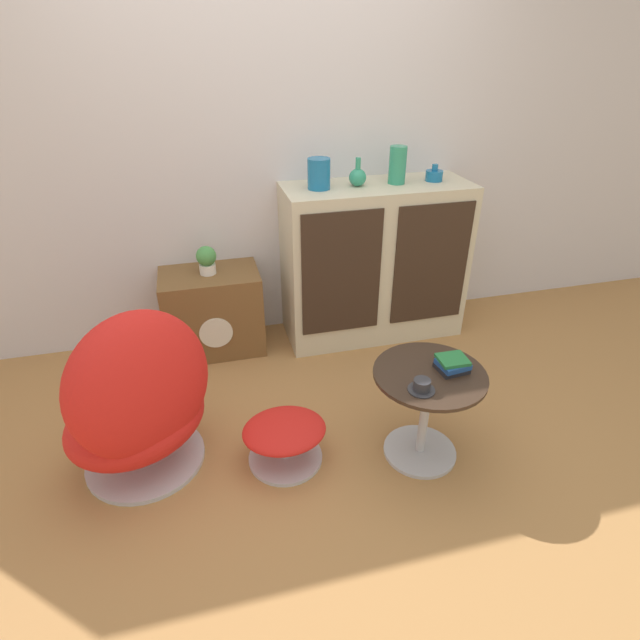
{
  "coord_description": "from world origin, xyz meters",
  "views": [
    {
      "loc": [
        -0.48,
        -1.75,
        1.84
      ],
      "look_at": [
        0.08,
        0.42,
        0.55
      ],
      "focal_mm": 28.0,
      "sensor_mm": 36.0,
      "label": 1
    }
  ],
  "objects_px": {
    "egg_chair": "(139,404)",
    "book_stack": "(452,364)",
    "vase_leftmost": "(319,174)",
    "teacup": "(422,386)",
    "ottoman": "(285,435)",
    "coffee_table": "(426,404)",
    "sideboard": "(374,262)",
    "vase_inner_left": "(358,177)",
    "vase_rightmost": "(434,175)",
    "tv_console": "(213,312)",
    "potted_plant": "(207,259)",
    "vase_inner_right": "(398,165)"
  },
  "relations": [
    {
      "from": "egg_chair",
      "to": "vase_rightmost",
      "type": "relative_size",
      "value": 8.21
    },
    {
      "from": "sideboard",
      "to": "coffee_table",
      "type": "bearing_deg",
      "value": -97.71
    },
    {
      "from": "vase_inner_left",
      "to": "teacup",
      "type": "relative_size",
      "value": 1.41
    },
    {
      "from": "coffee_table",
      "to": "teacup",
      "type": "relative_size",
      "value": 4.36
    },
    {
      "from": "egg_chair",
      "to": "coffee_table",
      "type": "relative_size",
      "value": 1.69
    },
    {
      "from": "egg_chair",
      "to": "potted_plant",
      "type": "relative_size",
      "value": 4.96
    },
    {
      "from": "sideboard",
      "to": "teacup",
      "type": "relative_size",
      "value": 9.89
    },
    {
      "from": "sideboard",
      "to": "teacup",
      "type": "bearing_deg",
      "value": -101.05
    },
    {
      "from": "vase_inner_right",
      "to": "vase_rightmost",
      "type": "height_order",
      "value": "vase_inner_right"
    },
    {
      "from": "coffee_table",
      "to": "book_stack",
      "type": "bearing_deg",
      "value": -1.99
    },
    {
      "from": "ottoman",
      "to": "coffee_table",
      "type": "height_order",
      "value": "coffee_table"
    },
    {
      "from": "egg_chair",
      "to": "book_stack",
      "type": "bearing_deg",
      "value": -9.89
    },
    {
      "from": "tv_console",
      "to": "teacup",
      "type": "bearing_deg",
      "value": -58.79
    },
    {
      "from": "book_stack",
      "to": "tv_console",
      "type": "bearing_deg",
      "value": 129.2
    },
    {
      "from": "egg_chair",
      "to": "book_stack",
      "type": "height_order",
      "value": "egg_chair"
    },
    {
      "from": "ottoman",
      "to": "potted_plant",
      "type": "distance_m",
      "value": 1.25
    },
    {
      "from": "ottoman",
      "to": "vase_leftmost",
      "type": "height_order",
      "value": "vase_leftmost"
    },
    {
      "from": "vase_leftmost",
      "to": "coffee_table",
      "type": "bearing_deg",
      "value": -80.03
    },
    {
      "from": "egg_chair",
      "to": "ottoman",
      "type": "bearing_deg",
      "value": -10.22
    },
    {
      "from": "vase_leftmost",
      "to": "book_stack",
      "type": "relative_size",
      "value": 1.22
    },
    {
      "from": "vase_leftmost",
      "to": "teacup",
      "type": "distance_m",
      "value": 1.46
    },
    {
      "from": "vase_leftmost",
      "to": "vase_inner_left",
      "type": "relative_size",
      "value": 1.05
    },
    {
      "from": "vase_inner_left",
      "to": "tv_console",
      "type": "bearing_deg",
      "value": 177.92
    },
    {
      "from": "ottoman",
      "to": "vase_inner_right",
      "type": "xyz_separation_m",
      "value": [
        0.95,
        1.09,
        0.99
      ]
    },
    {
      "from": "tv_console",
      "to": "vase_inner_left",
      "type": "relative_size",
      "value": 3.66
    },
    {
      "from": "tv_console",
      "to": "book_stack",
      "type": "distance_m",
      "value": 1.63
    },
    {
      "from": "egg_chair",
      "to": "vase_inner_right",
      "type": "bearing_deg",
      "value": 31.56
    },
    {
      "from": "sideboard",
      "to": "potted_plant",
      "type": "distance_m",
      "value": 1.09
    },
    {
      "from": "sideboard",
      "to": "potted_plant",
      "type": "height_order",
      "value": "sideboard"
    },
    {
      "from": "egg_chair",
      "to": "book_stack",
      "type": "distance_m",
      "value": 1.43
    },
    {
      "from": "coffee_table",
      "to": "tv_console",
      "type": "bearing_deg",
      "value": 126.27
    },
    {
      "from": "vase_inner_left",
      "to": "book_stack",
      "type": "distance_m",
      "value": 1.34
    },
    {
      "from": "egg_chair",
      "to": "vase_leftmost",
      "type": "height_order",
      "value": "vase_leftmost"
    },
    {
      "from": "ottoman",
      "to": "vase_rightmost",
      "type": "xyz_separation_m",
      "value": [
        1.2,
        1.09,
        0.91
      ]
    },
    {
      "from": "vase_leftmost",
      "to": "teacup",
      "type": "bearing_deg",
      "value": -84.83
    },
    {
      "from": "egg_chair",
      "to": "book_stack",
      "type": "xyz_separation_m",
      "value": [
        1.41,
        -0.25,
        0.14
      ]
    },
    {
      "from": "book_stack",
      "to": "sideboard",
      "type": "bearing_deg",
      "value": 87.24
    },
    {
      "from": "egg_chair",
      "to": "coffee_table",
      "type": "distance_m",
      "value": 1.33
    },
    {
      "from": "vase_inner_left",
      "to": "potted_plant",
      "type": "height_order",
      "value": "vase_inner_left"
    },
    {
      "from": "teacup",
      "to": "sideboard",
      "type": "bearing_deg",
      "value": 78.95
    },
    {
      "from": "potted_plant",
      "to": "sideboard",
      "type": "bearing_deg",
      "value": -2.05
    },
    {
      "from": "sideboard",
      "to": "vase_rightmost",
      "type": "xyz_separation_m",
      "value": [
        0.37,
        0.0,
        0.55
      ]
    },
    {
      "from": "teacup",
      "to": "book_stack",
      "type": "xyz_separation_m",
      "value": [
        0.2,
        0.11,
        0.01
      ]
    },
    {
      "from": "coffee_table",
      "to": "potted_plant",
      "type": "bearing_deg",
      "value": 126.27
    },
    {
      "from": "sideboard",
      "to": "vase_leftmost",
      "type": "xyz_separation_m",
      "value": [
        -0.38,
        0.0,
        0.6
      ]
    },
    {
      "from": "tv_console",
      "to": "egg_chair",
      "type": "relative_size",
      "value": 0.7
    },
    {
      "from": "vase_inner_right",
      "to": "tv_console",
      "type": "bearing_deg",
      "value": 178.36
    },
    {
      "from": "coffee_table",
      "to": "vase_leftmost",
      "type": "bearing_deg",
      "value": 99.97
    },
    {
      "from": "coffee_table",
      "to": "egg_chair",
      "type": "bearing_deg",
      "value": 169.49
    },
    {
      "from": "vase_inner_right",
      "to": "teacup",
      "type": "bearing_deg",
      "value": -105.81
    }
  ]
}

